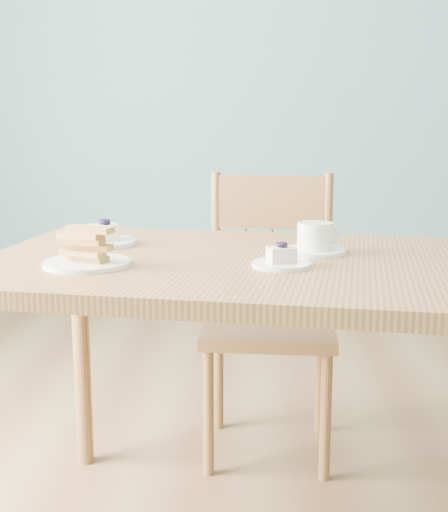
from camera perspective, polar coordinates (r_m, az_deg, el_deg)
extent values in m
cube|color=#669499|center=(4.08, 8.44, 14.08)|extent=(5.00, 0.01, 2.70)
cube|color=#9D613B|center=(1.77, 4.23, -0.99)|extent=(1.58, 1.06, 0.04)
cylinder|color=#9D613B|center=(2.38, -11.32, -7.82)|extent=(0.05, 0.05, 0.75)
cube|color=#9D613B|center=(2.39, 3.62, -5.80)|extent=(0.45, 0.43, 0.04)
cylinder|color=#9D613B|center=(2.32, -1.25, -12.43)|extent=(0.03, 0.03, 0.42)
cylinder|color=#9D613B|center=(2.31, 8.14, -12.64)|extent=(0.03, 0.03, 0.42)
cylinder|color=#9D613B|center=(2.64, -0.42, -9.40)|extent=(0.03, 0.03, 0.42)
cylinder|color=#9D613B|center=(2.63, 7.73, -9.56)|extent=(0.03, 0.03, 0.42)
cylinder|color=#9D613B|center=(2.52, -0.65, 1.25)|extent=(0.03, 0.03, 0.48)
cylinder|color=#9D613B|center=(2.51, 8.25, 1.10)|extent=(0.03, 0.03, 0.48)
cube|color=#9D613B|center=(2.49, 3.84, 4.32)|extent=(0.37, 0.04, 0.18)
cylinder|color=#9D613B|center=(2.53, 1.67, -0.97)|extent=(0.01, 0.01, 0.29)
cylinder|color=#9D613B|center=(2.53, 3.77, -1.00)|extent=(0.01, 0.01, 0.29)
cylinder|color=#9D613B|center=(2.53, 5.86, -1.04)|extent=(0.01, 0.01, 0.29)
cylinder|color=white|center=(1.69, 4.61, -0.66)|extent=(0.14, 0.14, 0.01)
cube|color=beige|center=(1.69, 4.62, 0.11)|extent=(0.07, 0.06, 0.04)
ellipsoid|color=black|center=(1.68, 4.64, 0.93)|extent=(0.03, 0.03, 0.01)
sphere|color=black|center=(1.69, 4.93, 0.93)|extent=(0.01, 0.01, 0.01)
sphere|color=black|center=(1.69, 4.39, 0.95)|extent=(0.01, 0.01, 0.01)
sphere|color=black|center=(1.67, 4.74, 0.86)|extent=(0.01, 0.01, 0.01)
cylinder|color=white|center=(1.99, -9.54, 1.08)|extent=(0.17, 0.17, 0.01)
cube|color=beige|center=(1.99, -9.57, 1.88)|extent=(0.09, 0.08, 0.04)
ellipsoid|color=black|center=(1.98, -9.60, 2.73)|extent=(0.04, 0.04, 0.02)
sphere|color=black|center=(1.99, -9.26, 2.73)|extent=(0.02, 0.02, 0.02)
sphere|color=black|center=(1.99, -9.80, 2.74)|extent=(0.02, 0.02, 0.02)
sphere|color=black|center=(1.97, -9.56, 2.67)|extent=(0.02, 0.02, 0.02)
cylinder|color=white|center=(1.86, 7.26, 0.40)|extent=(0.16, 0.16, 0.01)
cylinder|color=white|center=(1.85, 7.29, 1.62)|extent=(0.12, 0.12, 0.07)
cylinder|color=olive|center=(1.85, 7.31, 2.46)|extent=(0.08, 0.08, 0.00)
torus|color=white|center=(1.88, 8.52, 1.70)|extent=(0.05, 0.03, 0.05)
cylinder|color=white|center=(1.73, -10.89, -0.56)|extent=(0.21, 0.21, 0.01)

